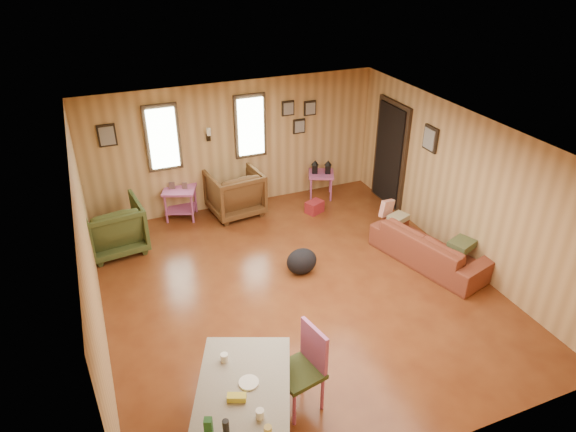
# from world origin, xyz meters

# --- Properties ---
(room) EXTENTS (5.54, 6.04, 2.44)m
(room) POSITION_xyz_m (0.17, 0.27, 1.21)
(room) COLOR brown
(room) RESTS_ON ground
(sofa) EXTENTS (1.07, 2.02, 0.76)m
(sofa) POSITION_xyz_m (2.23, -0.13, 0.38)
(sofa) COLOR brown
(sofa) RESTS_ON ground
(recliner_brown) EXTENTS (1.01, 0.96, 0.95)m
(recliner_brown) POSITION_xyz_m (-0.16, 2.64, 0.47)
(recliner_brown) COLOR #543419
(recliner_brown) RESTS_ON ground
(recliner_green) EXTENTS (1.02, 0.97, 0.95)m
(recliner_green) POSITION_xyz_m (-2.38, 2.17, 0.47)
(recliner_green) COLOR #38441E
(recliner_green) RESTS_ON ground
(end_table) EXTENTS (0.72, 0.69, 0.72)m
(end_table) POSITION_xyz_m (-1.14, 2.85, 0.41)
(end_table) COLOR #CC5A9E
(end_table) RESTS_ON ground
(side_table) EXTENTS (0.65, 0.65, 0.78)m
(side_table) POSITION_xyz_m (1.63, 2.66, 0.53)
(side_table) COLOR #CC5A9E
(side_table) RESTS_ON ground
(cooler) EXTENTS (0.38, 0.34, 0.23)m
(cooler) POSITION_xyz_m (1.23, 2.09, 0.11)
(cooler) COLOR maroon
(cooler) RESTS_ON ground
(backpack) EXTENTS (0.52, 0.42, 0.42)m
(backpack) POSITION_xyz_m (0.22, 0.38, 0.21)
(backpack) COLOR black
(backpack) RESTS_ON ground
(sofa_pillows) EXTENTS (0.93, 1.63, 0.34)m
(sofa_pillows) POSITION_xyz_m (2.28, 0.11, 0.50)
(sofa_pillows) COLOR #444E2B
(sofa_pillows) RESTS_ON sofa
(dining_table) EXTENTS (1.42, 1.75, 1.00)m
(dining_table) POSITION_xyz_m (-1.55, -2.23, 0.71)
(dining_table) COLOR gray
(dining_table) RESTS_ON ground
(dining_chair) EXTENTS (0.55, 0.55, 1.03)m
(dining_chair) POSITION_xyz_m (-0.76, -1.95, 0.58)
(dining_chair) COLOR #38441E
(dining_chair) RESTS_ON ground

